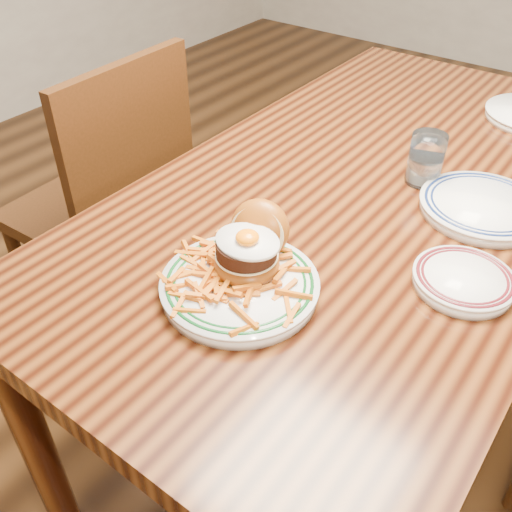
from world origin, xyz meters
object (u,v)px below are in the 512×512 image
Objects in this scene: main_plate at (243,271)px; table at (371,215)px; chair_left at (110,203)px; side_plate at (464,279)px.

table is at bearing 71.40° from main_plate.
main_plate is at bearing -92.55° from table.
chair_left is at bearing -167.24° from table.
side_plate is (0.30, 0.23, -0.02)m from main_plate.
side_plate reaches higher than table.
main_plate reaches higher than side_plate.
chair_left is 1.05m from side_plate.
main_plate is (0.71, -0.28, 0.29)m from chair_left.
side_plate is at bearing -38.61° from table.
chair_left reaches higher than table.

